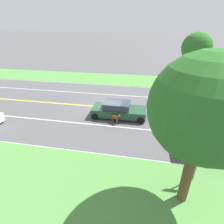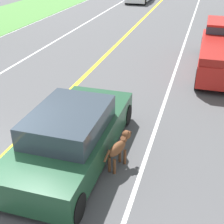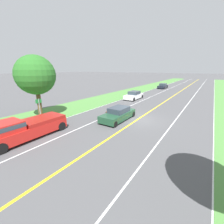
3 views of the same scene
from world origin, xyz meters
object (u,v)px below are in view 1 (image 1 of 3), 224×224
at_px(dog, 116,117).
at_px(roadside_tree_right_near, 205,109).
at_px(ego_car, 118,110).
at_px(roadside_tree_left_near, 197,48).
at_px(street_sign, 199,157).

bearing_deg(dog, roadside_tree_right_near, 51.45).
xyz_separation_m(ego_car, roadside_tree_left_near, (-10.35, 7.97, 4.21)).
height_order(dog, roadside_tree_left_near, roadside_tree_left_near).
distance_m(ego_car, dog, 1.21).
distance_m(roadside_tree_right_near, street_sign, 3.46).
height_order(roadside_tree_right_near, roadside_tree_left_near, roadside_tree_right_near).
xyz_separation_m(roadside_tree_right_near, roadside_tree_left_near, (-17.94, 3.78, 0.18)).
bearing_deg(roadside_tree_left_near, street_sign, -10.21).
distance_m(ego_car, roadside_tree_right_near, 9.56).
height_order(dog, roadside_tree_right_near, roadside_tree_right_near).
bearing_deg(roadside_tree_right_near, roadside_tree_left_near, 168.10).
distance_m(dog, roadside_tree_left_near, 14.70).
xyz_separation_m(ego_car, dog, (1.21, -0.04, -0.10)).
xyz_separation_m(dog, roadside_tree_right_near, (6.39, 4.23, 4.12)).
bearing_deg(ego_car, roadside_tree_right_near, 28.92).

